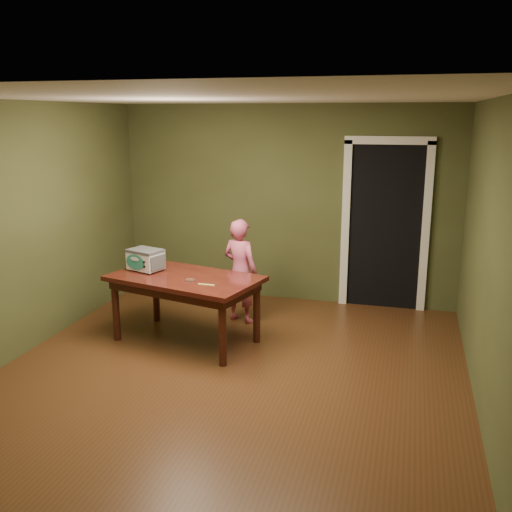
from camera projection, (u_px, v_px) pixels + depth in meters
The scene contains 8 objects.
floor at pixel (229, 375), 5.53m from camera, with size 5.00×5.00×0.00m, color #4F2A16.
room_shell at pixel (227, 200), 5.12m from camera, with size 4.52×5.02×2.61m.
doorway at pixel (386, 223), 7.55m from camera, with size 1.10×0.66×2.25m.
dining_table at pixel (185, 285), 6.21m from camera, with size 1.77×1.26×0.75m.
toy_oven at pixel (145, 259), 6.39m from camera, with size 0.45×0.36×0.24m.
baking_pan at pixel (190, 280), 6.00m from camera, with size 0.10×0.10×0.02m.
spatula at pixel (206, 285), 5.87m from camera, with size 0.18×0.03×0.01m, color #EFDD68.
child at pixel (240, 271), 6.84m from camera, with size 0.46×0.30×1.27m, color #D15677.
Camera 1 is at (1.60, -4.84, 2.45)m, focal length 40.00 mm.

